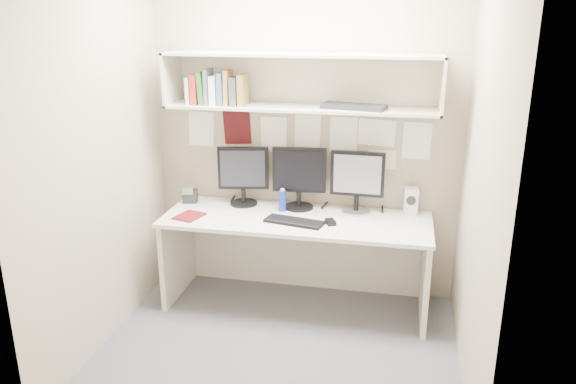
% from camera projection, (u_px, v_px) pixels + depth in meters
% --- Properties ---
extents(floor, '(2.40, 2.00, 0.01)m').
position_uv_depth(floor, '(278.00, 350.00, 3.83)').
color(floor, '#4E4E53').
rests_on(floor, ground).
extents(wall_back, '(2.40, 0.02, 2.60)m').
position_uv_depth(wall_back, '(305.00, 133.00, 4.36)').
color(wall_back, tan).
rests_on(wall_back, ground).
extents(wall_front, '(2.40, 0.02, 2.60)m').
position_uv_depth(wall_front, '(227.00, 224.00, 2.50)').
color(wall_front, tan).
rests_on(wall_front, ground).
extents(wall_left, '(0.02, 2.00, 2.60)m').
position_uv_depth(wall_left, '(98.00, 156.00, 3.66)').
color(wall_left, tan).
rests_on(wall_left, ground).
extents(wall_right, '(0.02, 2.00, 2.60)m').
position_uv_depth(wall_right, '(482.00, 178.00, 3.19)').
color(wall_right, tan).
rests_on(wall_right, ground).
extents(desk, '(2.00, 0.70, 0.73)m').
position_uv_depth(desk, '(296.00, 261.00, 4.32)').
color(desk, silver).
rests_on(desk, floor).
extents(overhead_hutch, '(2.00, 0.38, 0.40)m').
position_uv_depth(overhead_hutch, '(302.00, 81.00, 4.10)').
color(overhead_hutch, beige).
rests_on(overhead_hutch, wall_back).
extents(pinned_papers, '(1.92, 0.01, 0.48)m').
position_uv_depth(pinned_papers, '(305.00, 140.00, 4.37)').
color(pinned_papers, white).
rests_on(pinned_papers, wall_back).
extents(monitor_left, '(0.40, 0.22, 0.47)m').
position_uv_depth(monitor_left, '(243.00, 173.00, 4.43)').
color(monitor_left, black).
rests_on(monitor_left, desk).
extents(monitor_center, '(0.42, 0.23, 0.48)m').
position_uv_depth(monitor_center, '(299.00, 176.00, 4.34)').
color(monitor_center, black).
rests_on(monitor_center, desk).
extents(monitor_right, '(0.41, 0.22, 0.48)m').
position_uv_depth(monitor_right, '(357.00, 179.00, 4.25)').
color(monitor_right, '#A5A5AA').
rests_on(monitor_right, desk).
extents(keyboard, '(0.45, 0.24, 0.02)m').
position_uv_depth(keyboard, '(294.00, 222.00, 4.09)').
color(keyboard, black).
rests_on(keyboard, desk).
extents(mouse, '(0.10, 0.12, 0.03)m').
position_uv_depth(mouse, '(330.00, 222.00, 4.07)').
color(mouse, black).
rests_on(mouse, desk).
extents(speaker, '(0.11, 0.11, 0.21)m').
position_uv_depth(speaker, '(411.00, 201.00, 4.25)').
color(speaker, silver).
rests_on(speaker, desk).
extents(blue_bottle, '(0.06, 0.06, 0.18)m').
position_uv_depth(blue_bottle, '(282.00, 200.00, 4.32)').
color(blue_bottle, navy).
rests_on(blue_bottle, desk).
extents(maroon_notebook, '(0.23, 0.26, 0.01)m').
position_uv_depth(maroon_notebook, '(189.00, 216.00, 4.22)').
color(maroon_notebook, '#611012').
rests_on(maroon_notebook, desk).
extents(desk_phone, '(0.13, 0.12, 0.14)m').
position_uv_depth(desk_phone, '(190.00, 196.00, 4.53)').
color(desk_phone, black).
rests_on(desk_phone, desk).
extents(book_stack, '(0.44, 0.16, 0.26)m').
position_uv_depth(book_stack, '(217.00, 89.00, 4.15)').
color(book_stack, beige).
rests_on(book_stack, overhead_hutch).
extents(hutch_tray, '(0.48, 0.27, 0.03)m').
position_uv_depth(hutch_tray, '(354.00, 107.00, 3.99)').
color(hutch_tray, black).
rests_on(hutch_tray, overhead_hutch).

